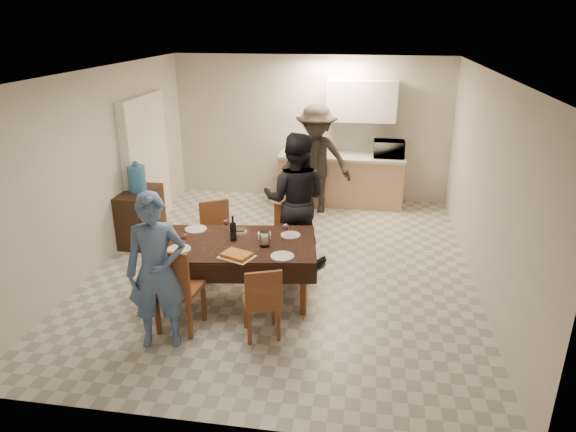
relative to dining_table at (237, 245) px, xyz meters
name	(u,v)px	position (x,y,z in m)	size (l,w,h in m)	color
floor	(284,266)	(0.42, 0.89, -0.69)	(5.00, 6.00, 0.02)	beige
ceiling	(284,71)	(0.42, 0.89, 1.91)	(5.00, 6.00, 0.02)	white
wall_back	(311,129)	(0.42, 3.89, 0.61)	(5.00, 0.02, 2.60)	beige
wall_front	(219,289)	(0.42, -2.11, 0.61)	(5.00, 0.02, 2.60)	beige
wall_left	(103,167)	(-2.08, 0.89, 0.61)	(0.02, 6.00, 2.60)	beige
wall_right	(486,185)	(2.92, 0.89, 0.61)	(0.02, 6.00, 2.60)	beige
stub_partition	(146,162)	(-2.00, 2.09, 0.36)	(0.15, 1.40, 2.10)	white
kitchen_base_cabinet	(341,181)	(1.02, 3.57, -0.26)	(2.20, 0.60, 0.86)	tan
kitchen_worktop	(342,157)	(1.02, 3.57, 0.20)	(2.24, 0.64, 0.05)	#B9B9B4
upper_cabinet	(362,101)	(1.32, 3.71, 1.16)	(1.20, 0.34, 0.70)	white
dining_table	(237,245)	(0.00, 0.00, 0.00)	(1.98, 1.33, 0.72)	black
chair_near_left	(175,281)	(-0.45, -0.85, -0.07)	(0.50, 0.50, 0.55)	brown
chair_near_right	(260,296)	(0.45, -0.83, -0.17)	(0.49, 0.50, 0.45)	brown
chair_far_left	(217,232)	(-0.45, 0.67, -0.14)	(0.56, 0.58, 0.48)	brown
chair_far_right	(283,237)	(0.45, 0.67, -0.15)	(0.46, 0.46, 0.48)	brown
console	(141,216)	(-1.86, 1.41, -0.29)	(0.43, 0.87, 0.80)	black
water_jug	(137,179)	(-1.86, 1.41, 0.31)	(0.26, 0.26, 0.38)	#3A87CE
wine_bottle	(233,228)	(-0.05, 0.05, 0.19)	(0.08, 0.08, 0.31)	black
water_pitcher	(265,239)	(0.35, -0.05, 0.12)	(0.12, 0.12, 0.18)	white
savoury_tart	(237,255)	(0.10, -0.38, 0.06)	(0.36, 0.27, 0.05)	#AD6D33
salad_bowl	(264,236)	(0.30, 0.18, 0.07)	(0.17, 0.17, 0.06)	silver
mushroom_dish	(238,232)	(-0.05, 0.28, 0.05)	(0.20, 0.20, 0.04)	silver
wine_glass_a	(184,241)	(-0.55, -0.25, 0.13)	(0.08, 0.08, 0.19)	white
wine_glass_b	(286,230)	(0.55, 0.25, 0.12)	(0.08, 0.08, 0.18)	white
wine_glass_c	(227,225)	(-0.20, 0.30, 0.12)	(0.08, 0.08, 0.18)	white
plate_near_left	(179,249)	(-0.60, -0.30, 0.04)	(0.27, 0.27, 0.02)	silver
plate_near_right	(282,256)	(0.60, -0.30, 0.04)	(0.26, 0.26, 0.02)	silver
plate_far_left	(196,229)	(-0.60, 0.30, 0.04)	(0.27, 0.27, 0.02)	silver
plate_far_right	(291,235)	(0.60, 0.30, 0.04)	(0.24, 0.24, 0.01)	silver
microwave	(389,149)	(1.84, 3.57, 0.37)	(0.53, 0.36, 0.29)	white
person_near	(157,272)	(-0.55, -1.05, 0.14)	(0.60, 0.40, 1.66)	#4D6999
person_far	(295,200)	(0.55, 1.05, 0.23)	(0.89, 0.69, 1.83)	black
person_kitchen	(316,159)	(0.61, 3.12, 0.24)	(1.21, 0.69, 1.87)	black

